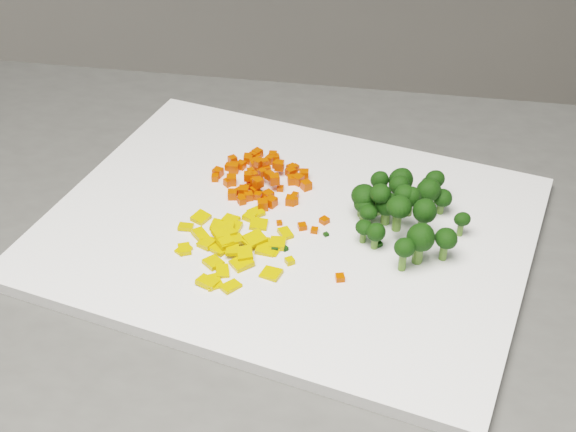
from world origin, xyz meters
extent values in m
cube|color=white|center=(0.21, 0.60, 0.91)|extent=(0.59, 0.56, 0.01)
cube|color=red|center=(0.20, 0.71, 0.92)|extent=(0.01, 0.01, 0.01)
cube|color=red|center=(0.16, 0.70, 0.92)|extent=(0.01, 0.01, 0.01)
cube|color=red|center=(0.22, 0.69, 0.92)|extent=(0.01, 0.01, 0.01)
cube|color=red|center=(0.15, 0.70, 0.92)|extent=(0.01, 0.01, 0.01)
cube|color=red|center=(0.17, 0.68, 0.92)|extent=(0.01, 0.01, 0.01)
cube|color=red|center=(0.20, 0.65, 0.92)|extent=(0.01, 0.01, 0.01)
cube|color=red|center=(0.19, 0.66, 0.92)|extent=(0.01, 0.01, 0.01)
cube|color=red|center=(0.18, 0.65, 0.92)|extent=(0.01, 0.01, 0.01)
cube|color=red|center=(0.20, 0.70, 0.93)|extent=(0.01, 0.01, 0.01)
cube|color=red|center=(0.23, 0.67, 0.92)|extent=(0.01, 0.01, 0.01)
cube|color=red|center=(0.20, 0.65, 0.92)|extent=(0.01, 0.01, 0.01)
cube|color=red|center=(0.19, 0.68, 0.92)|extent=(0.01, 0.01, 0.01)
cube|color=red|center=(0.17, 0.71, 0.92)|extent=(0.01, 0.01, 0.01)
cube|color=red|center=(0.20, 0.71, 0.92)|extent=(0.01, 0.01, 0.01)
cube|color=red|center=(0.24, 0.67, 0.92)|extent=(0.01, 0.01, 0.01)
cube|color=red|center=(0.23, 0.72, 0.92)|extent=(0.01, 0.01, 0.01)
cube|color=red|center=(0.21, 0.67, 0.93)|extent=(0.01, 0.01, 0.01)
cube|color=red|center=(0.22, 0.72, 0.92)|extent=(0.01, 0.01, 0.01)
cube|color=red|center=(0.20, 0.68, 0.92)|extent=(0.01, 0.01, 0.01)
cube|color=red|center=(0.19, 0.63, 0.92)|extent=(0.01, 0.01, 0.01)
cube|color=red|center=(0.19, 0.68, 0.93)|extent=(0.01, 0.01, 0.01)
cube|color=red|center=(0.24, 0.69, 0.92)|extent=(0.01, 0.01, 0.01)
cube|color=red|center=(0.18, 0.66, 0.92)|extent=(0.01, 0.01, 0.01)
cube|color=red|center=(0.20, 0.64, 0.92)|extent=(0.01, 0.01, 0.01)
cube|color=red|center=(0.22, 0.70, 0.92)|extent=(0.01, 0.01, 0.01)
cube|color=red|center=(0.19, 0.67, 0.92)|extent=(0.01, 0.01, 0.01)
cube|color=red|center=(0.20, 0.64, 0.92)|extent=(0.01, 0.01, 0.01)
cube|color=red|center=(0.18, 0.67, 0.92)|extent=(0.01, 0.01, 0.01)
cube|color=red|center=(0.21, 0.73, 0.92)|extent=(0.01, 0.01, 0.01)
cube|color=red|center=(0.17, 0.65, 0.92)|extent=(0.01, 0.01, 0.01)
cube|color=red|center=(0.25, 0.68, 0.92)|extent=(0.01, 0.01, 0.01)
cube|color=red|center=(0.23, 0.72, 0.92)|extent=(0.01, 0.01, 0.01)
cube|color=red|center=(0.23, 0.68, 0.92)|extent=(0.01, 0.01, 0.01)
cube|color=red|center=(0.19, 0.68, 0.92)|extent=(0.01, 0.01, 0.01)
cube|color=red|center=(0.23, 0.64, 0.92)|extent=(0.01, 0.01, 0.01)
cube|color=red|center=(0.20, 0.72, 0.92)|extent=(0.01, 0.01, 0.01)
cube|color=red|center=(0.17, 0.66, 0.92)|extent=(0.01, 0.01, 0.01)
cube|color=red|center=(0.20, 0.68, 0.93)|extent=(0.01, 0.01, 0.01)
cube|color=red|center=(0.24, 0.67, 0.92)|extent=(0.01, 0.01, 0.01)
cube|color=red|center=(0.20, 0.73, 0.92)|extent=(0.01, 0.01, 0.01)
cube|color=red|center=(0.22, 0.63, 0.92)|extent=(0.01, 0.01, 0.01)
cube|color=red|center=(0.18, 0.72, 0.92)|extent=(0.01, 0.01, 0.01)
cube|color=red|center=(0.19, 0.68, 0.92)|extent=(0.01, 0.01, 0.01)
cube|color=red|center=(0.17, 0.66, 0.92)|extent=(0.01, 0.01, 0.01)
cube|color=red|center=(0.19, 0.66, 0.93)|extent=(0.01, 0.01, 0.01)
cube|color=red|center=(0.22, 0.72, 0.92)|extent=(0.01, 0.01, 0.01)
cube|color=red|center=(0.21, 0.70, 0.92)|extent=(0.01, 0.01, 0.01)
cube|color=red|center=(0.21, 0.70, 0.92)|extent=(0.01, 0.01, 0.01)
cube|color=red|center=(0.19, 0.71, 0.92)|extent=(0.01, 0.01, 0.01)
cube|color=red|center=(0.21, 0.72, 0.92)|extent=(0.01, 0.01, 0.01)
cube|color=red|center=(0.20, 0.71, 0.92)|extent=(0.01, 0.01, 0.01)
cube|color=red|center=(0.17, 0.65, 0.92)|extent=(0.01, 0.01, 0.01)
cube|color=red|center=(0.20, 0.72, 0.92)|extent=(0.01, 0.01, 0.01)
cube|color=red|center=(0.24, 0.66, 0.92)|extent=(0.01, 0.01, 0.01)
cube|color=red|center=(0.21, 0.66, 0.93)|extent=(0.01, 0.01, 0.01)
cube|color=red|center=(0.24, 0.69, 0.92)|extent=(0.01, 0.01, 0.01)
cube|color=red|center=(0.22, 0.63, 0.92)|extent=(0.01, 0.01, 0.01)
cube|color=red|center=(0.17, 0.68, 0.92)|extent=(0.01, 0.01, 0.01)
cube|color=red|center=(0.19, 0.65, 0.92)|extent=(0.01, 0.01, 0.01)
cube|color=red|center=(0.18, 0.71, 0.92)|extent=(0.01, 0.01, 0.01)
cube|color=red|center=(0.20, 0.68, 0.92)|extent=(0.01, 0.01, 0.01)
cube|color=red|center=(0.19, 0.67, 0.92)|extent=(0.01, 0.01, 0.01)
cube|color=#DB9D0B|center=(0.16, 0.61, 0.91)|extent=(0.02, 0.02, 0.01)
cube|color=#DB9D0B|center=(0.13, 0.59, 0.91)|extent=(0.02, 0.02, 0.01)
cube|color=#DB9D0B|center=(0.15, 0.58, 0.92)|extent=(0.02, 0.02, 0.01)
cube|color=#DB9D0B|center=(0.11, 0.62, 0.91)|extent=(0.02, 0.02, 0.01)
cube|color=#DB9D0B|center=(0.13, 0.56, 0.91)|extent=(0.02, 0.02, 0.01)
cube|color=#DB9D0B|center=(0.14, 0.58, 0.91)|extent=(0.02, 0.02, 0.01)
cube|color=#DB9D0B|center=(0.14, 0.61, 0.91)|extent=(0.02, 0.02, 0.01)
cube|color=#DB9D0B|center=(0.16, 0.62, 0.91)|extent=(0.02, 0.02, 0.00)
cube|color=#DB9D0B|center=(0.18, 0.53, 0.91)|extent=(0.02, 0.02, 0.01)
cube|color=#DB9D0B|center=(0.13, 0.63, 0.91)|extent=(0.02, 0.02, 0.01)
cube|color=#DB9D0B|center=(0.17, 0.58, 0.92)|extent=(0.02, 0.02, 0.01)
cube|color=#DB9D0B|center=(0.15, 0.58, 0.91)|extent=(0.02, 0.02, 0.00)
cube|color=#DB9D0B|center=(0.16, 0.56, 0.92)|extent=(0.02, 0.02, 0.01)
cube|color=#DB9D0B|center=(0.15, 0.60, 0.91)|extent=(0.02, 0.02, 0.00)
cube|color=#DB9D0B|center=(0.14, 0.59, 0.92)|extent=(0.02, 0.02, 0.01)
cube|color=#DB9D0B|center=(0.19, 0.57, 0.91)|extent=(0.02, 0.02, 0.01)
cube|color=#DB9D0B|center=(0.11, 0.59, 0.91)|extent=(0.01, 0.02, 0.01)
cube|color=#DB9D0B|center=(0.18, 0.63, 0.91)|extent=(0.02, 0.02, 0.01)
cube|color=#DB9D0B|center=(0.12, 0.53, 0.91)|extent=(0.02, 0.02, 0.01)
cube|color=#DB9D0B|center=(0.15, 0.60, 0.92)|extent=(0.02, 0.02, 0.01)
cube|color=#DB9D0B|center=(0.12, 0.60, 0.91)|extent=(0.02, 0.02, 0.01)
cube|color=#DB9D0B|center=(0.18, 0.61, 0.91)|extent=(0.02, 0.02, 0.01)
cube|color=#DB9D0B|center=(0.15, 0.58, 0.92)|extent=(0.02, 0.02, 0.01)
cube|color=#DB9D0B|center=(0.12, 0.53, 0.91)|extent=(0.02, 0.02, 0.01)
cube|color=#DB9D0B|center=(0.15, 0.60, 0.92)|extent=(0.02, 0.02, 0.01)
cube|color=#DB9D0B|center=(0.17, 0.58, 0.92)|extent=(0.02, 0.02, 0.01)
cube|color=#DB9D0B|center=(0.15, 0.55, 0.91)|extent=(0.02, 0.02, 0.01)
cube|color=#DB9D0B|center=(0.14, 0.55, 0.91)|extent=(0.01, 0.02, 0.01)
cube|color=#DB9D0B|center=(0.18, 0.62, 0.91)|extent=(0.02, 0.02, 0.01)
cube|color=#DB9D0B|center=(0.20, 0.59, 0.91)|extent=(0.01, 0.02, 0.01)
cube|color=#DB9D0B|center=(0.15, 0.59, 0.92)|extent=(0.02, 0.02, 0.01)
cube|color=#DB9D0B|center=(0.11, 0.59, 0.91)|extent=(0.02, 0.02, 0.01)
cube|color=#DB9D0B|center=(0.18, 0.58, 0.91)|extent=(0.02, 0.02, 0.00)
cube|color=#DB9D0B|center=(0.18, 0.57, 0.91)|extent=(0.02, 0.02, 0.01)
cube|color=#DB9D0B|center=(0.19, 0.57, 0.91)|extent=(0.02, 0.02, 0.01)
cube|color=#DB9D0B|center=(0.15, 0.57, 0.92)|extent=(0.02, 0.02, 0.01)
cube|color=#DB9D0B|center=(0.14, 0.53, 0.91)|extent=(0.02, 0.02, 0.01)
cube|color=red|center=(0.20, 0.60, 0.91)|extent=(0.01, 0.01, 0.00)
cube|color=red|center=(0.17, 0.62, 0.91)|extent=(0.01, 0.01, 0.00)
cube|color=black|center=(0.19, 0.66, 0.91)|extent=(0.01, 0.01, 0.00)
cube|color=#DB9D0B|center=(0.20, 0.55, 0.92)|extent=(0.01, 0.01, 0.01)
cube|color=black|center=(0.29, 0.55, 0.91)|extent=(0.01, 0.01, 0.00)
cube|color=black|center=(0.19, 0.57, 0.91)|extent=(0.01, 0.01, 0.00)
cube|color=red|center=(0.24, 0.51, 0.92)|extent=(0.01, 0.01, 0.01)
cube|color=red|center=(0.25, 0.60, 0.92)|extent=(0.01, 0.01, 0.01)
cube|color=#DB9D0B|center=(0.12, 0.61, 0.91)|extent=(0.01, 0.01, 0.00)
cube|color=black|center=(0.20, 0.56, 0.91)|extent=(0.01, 0.01, 0.00)
cube|color=red|center=(0.22, 0.66, 0.91)|extent=(0.01, 0.01, 0.00)
cube|color=red|center=(0.22, 0.59, 0.92)|extent=(0.01, 0.01, 0.01)
cube|color=black|center=(0.24, 0.58, 0.91)|extent=(0.01, 0.01, 0.00)
cube|color=red|center=(0.23, 0.58, 0.91)|extent=(0.01, 0.01, 0.00)
cube|color=black|center=(0.17, 0.58, 0.91)|extent=(0.01, 0.01, 0.00)
camera|label=1|loc=(0.06, 0.00, 1.40)|focal=50.00mm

